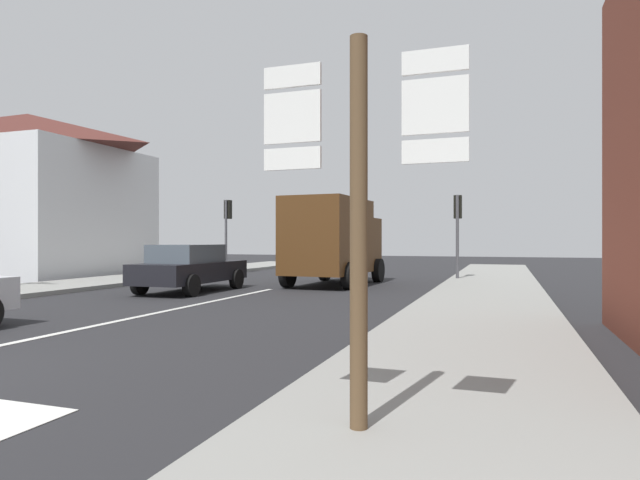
{
  "coord_description": "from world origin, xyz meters",
  "views": [
    {
      "loc": [
        7.26,
        -3.9,
        1.61
      ],
      "look_at": [
        2.01,
        11.13,
        1.61
      ],
      "focal_mm": 30.0,
      "sensor_mm": 36.0,
      "label": 1
    }
  ],
  "objects": [
    {
      "name": "ground_plane",
      "position": [
        0.0,
        10.0,
        0.0
      ],
      "size": [
        80.0,
        80.0,
        0.0
      ],
      "primitive_type": "plane",
      "color": "#232326"
    },
    {
      "name": "sidewalk_right",
      "position": [
        6.75,
        8.0,
        0.07
      ],
      "size": [
        3.14,
        44.0,
        0.14
      ],
      "primitive_type": "cube",
      "color": "gray",
      "rests_on": "ground"
    },
    {
      "name": "sidewalk_left",
      "position": [
        -6.75,
        8.0,
        0.07
      ],
      "size": [
        3.14,
        44.0,
        0.14
      ],
      "primitive_type": "cube",
      "color": "gray",
      "rests_on": "ground"
    },
    {
      "name": "lane_centre_stripe",
      "position": [
        0.0,
        6.0,
        0.01
      ],
      "size": [
        0.16,
        12.0,
        0.01
      ],
      "primitive_type": "cube",
      "color": "silver",
      "rests_on": "ground"
    },
    {
      "name": "clapboard_house_left",
      "position": [
        -13.41,
        14.76,
        3.73
      ],
      "size": [
        9.44,
        8.58,
        7.39
      ],
      "color": "silver",
      "rests_on": "ground"
    },
    {
      "name": "sedan_far",
      "position": [
        -2.04,
        10.44,
        0.76
      ],
      "size": [
        1.99,
        4.21,
        1.47
      ],
      "color": "black",
      "rests_on": "ground"
    },
    {
      "name": "delivery_truck",
      "position": [
        1.43,
        14.26,
        1.65
      ],
      "size": [
        2.7,
        5.11,
        3.05
      ],
      "color": "#4C2D14",
      "rests_on": "ground"
    },
    {
      "name": "route_sign_post",
      "position": [
        6.17,
        0.15,
        1.91
      ],
      "size": [
        1.66,
        0.14,
        3.2
      ],
      "color": "brown",
      "rests_on": "ground"
    },
    {
      "name": "traffic_light_far_left",
      "position": [
        -5.48,
        18.99,
        2.62
      ],
      "size": [
        0.3,
        0.49,
        3.54
      ],
      "color": "#47474C",
      "rests_on": "ground"
    },
    {
      "name": "traffic_light_far_right",
      "position": [
        5.48,
        17.42,
        2.48
      ],
      "size": [
        0.3,
        0.49,
        3.35
      ],
      "color": "#47474C",
      "rests_on": "ground"
    }
  ]
}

